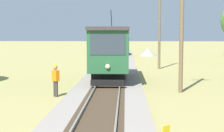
% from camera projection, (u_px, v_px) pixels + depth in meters
% --- Properties ---
extents(red_tram, '(2.60, 8.54, 4.79)m').
position_uv_depth(red_tram, '(110.00, 51.00, 25.68)').
color(red_tram, '#235633').
rests_on(red_tram, rail_right).
extents(freight_car, '(2.40, 5.20, 2.31)m').
position_uv_depth(freight_car, '(118.00, 45.00, 53.34)').
color(freight_car, maroon).
rests_on(freight_car, rail_right).
extents(utility_pole_near_tram, '(1.40, 0.33, 8.41)m').
position_uv_depth(utility_pole_near_tram, '(182.00, 18.00, 20.82)').
color(utility_pole_near_tram, brown).
rests_on(utility_pole_near_tram, ground).
extents(utility_pole_mid, '(1.40, 0.38, 8.16)m').
position_uv_depth(utility_pole_mid, '(159.00, 25.00, 34.54)').
color(utility_pole_mid, brown).
rests_on(utility_pole_mid, ground).
extents(gravel_pile, '(2.75, 2.75, 1.19)m').
position_uv_depth(gravel_pile, '(148.00, 52.00, 53.04)').
color(gravel_pile, gray).
rests_on(gravel_pile, ground).
extents(track_worker, '(0.44, 0.43, 1.78)m').
position_uv_depth(track_worker, '(56.00, 79.00, 19.78)').
color(track_worker, '#38332D').
rests_on(track_worker, ground).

